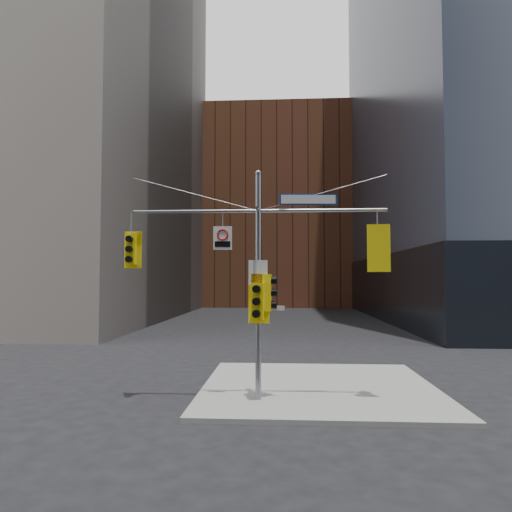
# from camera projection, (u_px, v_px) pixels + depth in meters

# --- Properties ---
(ground) EXTENTS (160.00, 160.00, 0.00)m
(ground) POSITION_uv_depth(u_px,v_px,m) (254.00, 425.00, 12.05)
(ground) COLOR black
(ground) RESTS_ON ground
(sidewalk_corner) EXTENTS (8.00, 8.00, 0.15)m
(sidewalk_corner) POSITION_uv_depth(u_px,v_px,m) (318.00, 387.00, 15.92)
(sidewalk_corner) COLOR gray
(sidewalk_corner) RESTS_ON ground
(brick_midrise) EXTENTS (26.00, 20.00, 28.00)m
(brick_midrise) POSITION_uv_depth(u_px,v_px,m) (278.00, 213.00, 70.57)
(brick_midrise) COLOR brown
(brick_midrise) RESTS_ON ground
(signal_assembly) EXTENTS (8.00, 0.80, 7.30)m
(signal_assembly) POSITION_uv_depth(u_px,v_px,m) (258.00, 261.00, 14.25)
(signal_assembly) COLOR gray
(signal_assembly) RESTS_ON ground
(traffic_light_west_arm) EXTENTS (0.57, 0.46, 1.19)m
(traffic_light_west_arm) POSITION_uv_depth(u_px,v_px,m) (131.00, 249.00, 14.52)
(traffic_light_west_arm) COLOR yellow
(traffic_light_west_arm) RESTS_ON ground
(traffic_light_east_arm) EXTENTS (0.69, 0.55, 1.45)m
(traffic_light_east_arm) POSITION_uv_depth(u_px,v_px,m) (378.00, 248.00, 14.06)
(traffic_light_east_arm) COLOR yellow
(traffic_light_east_arm) RESTS_ON ground
(traffic_light_pole_side) EXTENTS (0.45, 0.39, 1.14)m
(traffic_light_pole_side) POSITION_uv_depth(u_px,v_px,m) (269.00, 292.00, 14.19)
(traffic_light_pole_side) COLOR yellow
(traffic_light_pole_side) RESTS_ON ground
(traffic_light_pole_front) EXTENTS (0.66, 0.57, 1.39)m
(traffic_light_pole_front) POSITION_uv_depth(u_px,v_px,m) (258.00, 301.00, 13.93)
(traffic_light_pole_front) COLOR yellow
(traffic_light_pole_front) RESTS_ON ground
(street_sign_blade) EXTENTS (1.81, 0.17, 0.35)m
(street_sign_blade) POSITION_uv_depth(u_px,v_px,m) (308.00, 199.00, 14.26)
(street_sign_blade) COLOR navy
(street_sign_blade) RESTS_ON ground
(regulatory_sign_arm) EXTENTS (0.59, 0.07, 0.74)m
(regulatory_sign_arm) POSITION_uv_depth(u_px,v_px,m) (223.00, 237.00, 14.34)
(regulatory_sign_arm) COLOR silver
(regulatory_sign_arm) RESTS_ON ground
(regulatory_sign_pole) EXTENTS (0.59, 0.10, 0.77)m
(regulatory_sign_pole) POSITION_uv_depth(u_px,v_px,m) (258.00, 273.00, 14.12)
(regulatory_sign_pole) COLOR silver
(regulatory_sign_pole) RESTS_ON ground
(street_blade_ew) EXTENTS (0.74, 0.11, 0.15)m
(street_blade_ew) POSITION_uv_depth(u_px,v_px,m) (273.00, 308.00, 14.16)
(street_blade_ew) COLOR silver
(street_blade_ew) RESTS_ON ground
(street_blade_ns) EXTENTS (0.07, 0.81, 0.16)m
(street_blade_ns) POSITION_uv_depth(u_px,v_px,m) (259.00, 312.00, 14.63)
(street_blade_ns) COLOR #145926
(street_blade_ns) RESTS_ON ground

